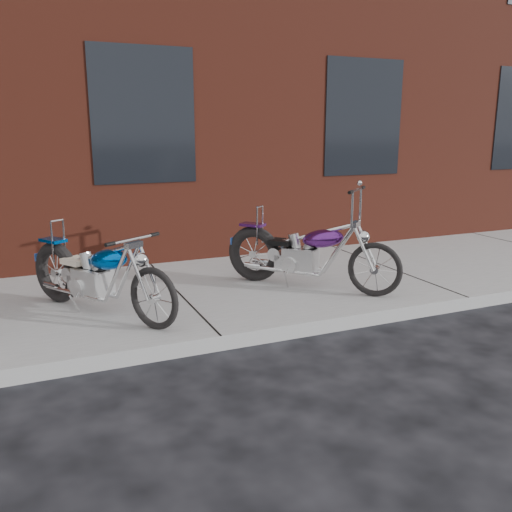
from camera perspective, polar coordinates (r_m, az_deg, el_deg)
name	(u,v)px	position (r m, az deg, el deg)	size (l,w,h in m)	color
ground	(221,351)	(5.15, -3.67, -9.96)	(120.00, 120.00, 0.00)	black
sidewalk	(179,298)	(6.47, -8.16, -4.45)	(22.00, 3.00, 0.15)	gray
building_brick	(90,32)	(12.72, -17.09, 21.61)	(22.00, 10.00, 8.00)	#602317
chopper_purple	(307,256)	(6.51, 5.38, 0.03)	(1.52, 1.71, 1.23)	black
chopper_blue	(98,278)	(5.80, -16.32, -2.23)	(1.22, 1.85, 0.92)	black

